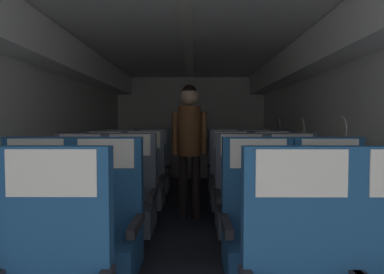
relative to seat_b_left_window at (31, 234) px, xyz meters
The scene contains 19 objects.
ground 1.61m from the seat_b_left_window, 49.57° to the left, with size 3.39×7.67×0.02m, color #2D3342.
fuselage_shell 2.07m from the seat_b_left_window, 55.06° to the left, with size 3.27×7.32×2.21m.
seat_b_left_window is the anchor object (origin of this frame).
seat_b_left_aisle 0.48m from the seat_b_left_window, ahead, with size 0.51×0.47×1.11m.
seat_b_right_aisle 1.99m from the seat_b_left_window, ahead, with size 0.51×0.47×1.11m.
seat_b_right_window 1.51m from the seat_b_left_window, ahead, with size 0.51×0.47×1.11m.
seat_c_left_window 0.83m from the seat_b_left_window, 89.34° to the left, with size 0.51×0.47×1.11m.
seat_c_left_aisle 0.96m from the seat_b_left_window, 60.48° to the left, with size 0.51×0.47×1.11m.
seat_c_right_aisle 2.17m from the seat_b_left_window, 23.19° to the left, with size 0.51×0.47×1.11m.
seat_c_right_window 1.73m from the seat_b_left_window, 28.75° to the left, with size 0.51×0.47×1.11m.
seat_d_left_window 1.70m from the seat_b_left_window, 90.03° to the left, with size 0.51×0.47×1.11m.
seat_d_left_aisle 1.77m from the seat_b_left_window, 74.39° to the left, with size 0.51×0.47×1.11m.
seat_d_right_aisle 2.62m from the seat_b_left_window, 40.08° to the left, with size 0.51×0.47×1.11m.
seat_d_right_window 2.25m from the seat_b_left_window, 47.99° to the left, with size 0.51×0.47×1.11m.
seat_e_left_window 2.54m from the seat_b_left_window, 90.02° to the left, with size 0.51×0.47×1.11m.
seat_e_left_aisle 2.57m from the seat_b_left_window, 79.37° to the left, with size 0.51×0.47×1.11m.
seat_e_right_aisle 3.21m from the seat_b_left_window, 51.86° to the left, with size 0.51×0.47×1.11m.
seat_e_right_window 2.97m from the seat_b_left_window, 59.22° to the left, with size 0.51×0.47×1.11m.
flight_attendant 2.26m from the seat_b_left_window, 62.40° to the left, with size 0.43×0.28×1.67m.
Camera 1 is at (0.08, 0.38, 1.21)m, focal length 30.25 mm.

